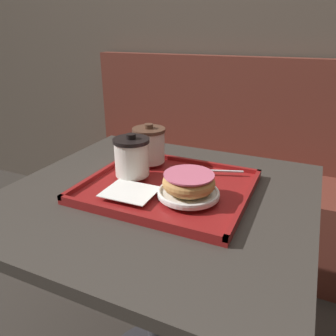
{
  "coord_description": "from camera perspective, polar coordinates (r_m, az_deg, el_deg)",
  "views": [
    {
      "loc": [
        0.35,
        -0.7,
        1.12
      ],
      "look_at": [
        0.02,
        0.02,
        0.79
      ],
      "focal_mm": 35.0,
      "sensor_mm": 36.0,
      "label": 1
    }
  ],
  "objects": [
    {
      "name": "spoon",
      "position": [
        0.95,
        5.85,
        -0.25
      ],
      "size": [
        0.16,
        0.07,
        0.01
      ],
      "rotation": [
        0.0,
        0.0,
        3.47
      ],
      "color": "silver",
      "rests_on": "serving_tray"
    },
    {
      "name": "napkin_paper",
      "position": [
        0.83,
        -6.66,
        -4.09
      ],
      "size": [
        0.13,
        0.11,
        0.0
      ],
      "rotation": [
        0.0,
        0.0,
        0.02
      ],
      "color": "white",
      "rests_on": "serving_tray"
    },
    {
      "name": "serving_tray",
      "position": [
        0.88,
        0.0,
        -3.39
      ],
      "size": [
        0.43,
        0.37,
        0.02
      ],
      "color": "maroon",
      "rests_on": "cafe_table"
    },
    {
      "name": "booth_bench",
      "position": [
        1.79,
        11.71,
        -4.33
      ],
      "size": [
        1.77,
        0.44,
        1.0
      ],
      "color": "brown",
      "rests_on": "ground_plane"
    },
    {
      "name": "plate_with_chocolate_donut",
      "position": [
        0.81,
        3.59,
        -4.29
      ],
      "size": [
        0.15,
        0.15,
        0.01
      ],
      "color": "white",
      "rests_on": "serving_tray"
    },
    {
      "name": "cafe_table",
      "position": [
        0.97,
        -1.63,
        -13.8
      ],
      "size": [
        0.8,
        0.75,
        0.72
      ],
      "color": "#38332D",
      "rests_on": "ground_plane"
    },
    {
      "name": "coffee_cup_front",
      "position": [
        0.91,
        -6.32,
        2.0
      ],
      "size": [
        0.1,
        0.1,
        0.12
      ],
      "color": "white",
      "rests_on": "serving_tray"
    },
    {
      "name": "donut_chocolate_glazed",
      "position": [
        0.79,
        3.64,
        -2.45
      ],
      "size": [
        0.13,
        0.13,
        0.04
      ],
      "color": "tan",
      "rests_on": "plate_with_chocolate_donut"
    },
    {
      "name": "wall_behind",
      "position": [
        1.83,
        14.93,
        24.71
      ],
      "size": [
        8.0,
        0.05,
        2.4
      ],
      "color": "brown",
      "rests_on": "ground_plane"
    },
    {
      "name": "coffee_cup_rear",
      "position": [
        1.0,
        -3.31,
        4.08
      ],
      "size": [
        0.1,
        0.1,
        0.12
      ],
      "color": "white",
      "rests_on": "serving_tray"
    }
  ]
}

